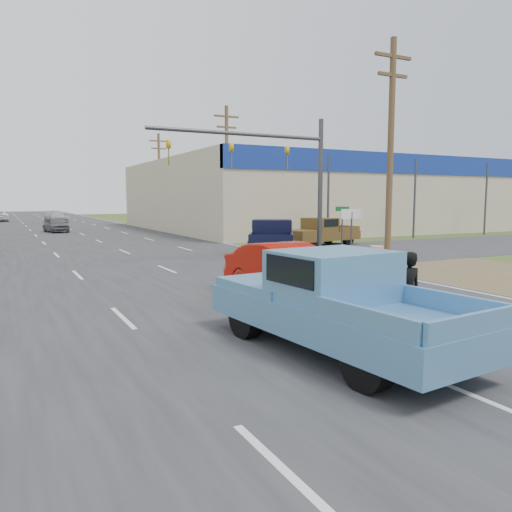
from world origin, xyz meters
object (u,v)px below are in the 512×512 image
distant_car_grey (56,225)px  brown_pickup (320,232)px  motorcycle (408,316)px  rider (407,296)px  navy_pickup (272,237)px  distant_car_silver (56,217)px  red_convertible (289,271)px  blue_pickup (332,300)px

distant_car_grey → brown_pickup: bearing=-67.3°
motorcycle → rider: bearing=90.0°
motorcycle → navy_pickup: (5.13, 15.29, 0.52)m
motorcycle → rider: (0.01, 0.04, 0.44)m
distant_car_silver → distant_car_grey: bearing=-103.6°
motorcycle → red_convertible: bearing=98.9°
motorcycle → rider: 0.44m
brown_pickup → distant_car_grey: size_ratio=1.45×
blue_pickup → brown_pickup: size_ratio=1.08×
navy_pickup → red_convertible: bearing=-86.0°
blue_pickup → red_convertible: bearing=62.6°
blue_pickup → navy_pickup: bearing=59.5°
distant_car_silver → rider: bearing=-96.7°
blue_pickup → navy_pickup: blue_pickup is taller
distant_car_grey → distant_car_silver: size_ratio=0.76×
brown_pickup → distant_car_silver: (-11.66, 41.81, -0.15)m
red_convertible → rider: (0.10, -4.83, 0.06)m
navy_pickup → blue_pickup: bearing=-84.5°
brown_pickup → distant_car_silver: size_ratio=1.10×
navy_pickup → distant_car_silver: (-6.44, 44.94, -0.21)m
rider → distant_car_grey: 40.32m
red_convertible → distant_car_grey: 35.51m
blue_pickup → distant_car_silver: blue_pickup is taller
motorcycle → distant_car_silver: (-1.31, 60.23, 0.32)m
motorcycle → distant_car_silver: distant_car_silver is taller
blue_pickup → distant_car_grey: blue_pickup is taller
blue_pickup → distant_car_silver: (0.79, 60.31, -0.25)m
navy_pickup → motorcycle: bearing=-77.9°
rider → distant_car_silver: bearing=-81.0°
blue_pickup → motorcycle: bearing=-3.2°
rider → distant_car_silver: (-1.31, 60.19, -0.12)m
motorcycle → blue_pickup: (-2.09, -0.08, 0.56)m
red_convertible → motorcycle: size_ratio=2.54×
motorcycle → distant_car_silver: bearing=99.0°
red_convertible → blue_pickup: blue_pickup is taller
blue_pickup → distant_car_silver: 60.31m
blue_pickup → distant_car_silver: bearing=83.9°
motorcycle → distant_car_grey: distant_car_grey is taller
rider → motorcycle: bearing=90.0°
red_convertible → navy_pickup: size_ratio=0.81×
distant_car_grey → blue_pickup: bearing=-97.6°
navy_pickup → brown_pickup: navy_pickup is taller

